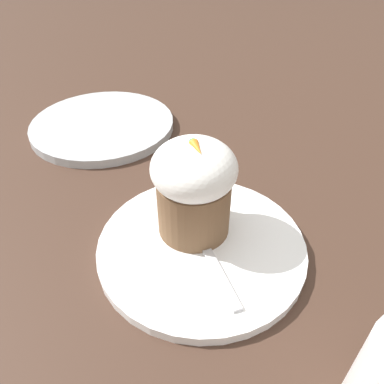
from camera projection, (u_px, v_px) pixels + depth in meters
The scene contains 5 objects.
ground_plane at pixel (201, 250), 0.42m from camera, with size 4.00×4.00×0.00m, color #3D281E.
dessert_plate at pixel (201, 246), 0.42m from camera, with size 0.23×0.23×0.01m.
carrot_cake at pixel (192, 187), 0.40m from camera, with size 0.09×0.09×0.12m.
spoon at pixel (203, 240), 0.41m from camera, with size 0.13×0.04×0.01m.
side_plate at pixel (103, 125), 0.63m from camera, with size 0.24×0.24×0.01m.
Camera 1 is at (0.27, -0.11, 0.32)m, focal length 35.00 mm.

